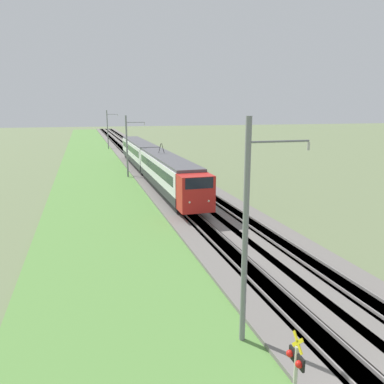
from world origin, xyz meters
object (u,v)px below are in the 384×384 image
at_px(catenary_mast_near, 247,233).
at_px(catenary_mast_far, 108,129).
at_px(passenger_train, 151,160).
at_px(crossing_signal_near, 295,377).
at_px(catenary_mast_mid, 127,146).

distance_m(catenary_mast_near, catenary_mast_far, 75.24).
xyz_separation_m(passenger_train, catenary_mast_near, (-36.01, 2.76, 2.03)).
relative_size(crossing_signal_near, catenary_mast_mid, 0.39).
distance_m(catenary_mast_near, catenary_mast_mid, 37.62).
relative_size(catenary_mast_near, catenary_mast_far, 1.00).
height_order(passenger_train, catenary_mast_far, catenary_mast_far).
bearing_deg(catenary_mast_far, passenger_train, -175.97).
height_order(crossing_signal_near, catenary_mast_mid, catenary_mast_mid).
bearing_deg(catenary_mast_near, catenary_mast_mid, -0.01).
distance_m(crossing_signal_near, catenary_mast_near, 5.12).
bearing_deg(passenger_train, catenary_mast_far, -175.97).
bearing_deg(crossing_signal_near, catenary_mast_far, -90.38).
bearing_deg(catenary_mast_far, catenary_mast_near, -180.00).
xyz_separation_m(crossing_signal_near, catenary_mast_mid, (42.04, -0.53, 2.26)).
xyz_separation_m(passenger_train, catenary_mast_far, (39.23, 2.76, 2.05)).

